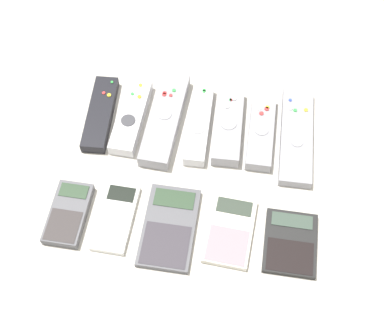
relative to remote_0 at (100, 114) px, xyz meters
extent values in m
plane|color=beige|center=(0.20, -0.12, -0.01)|extent=(3.00, 3.00, 0.00)
cube|color=black|center=(0.00, 0.00, 0.00)|extent=(0.05, 0.17, 0.02)
cylinder|color=green|center=(0.01, 0.07, 0.01)|extent=(0.01, 0.01, 0.00)
cylinder|color=red|center=(0.00, 0.04, 0.01)|extent=(0.01, 0.01, 0.00)
cylinder|color=yellow|center=(0.01, 0.04, 0.01)|extent=(0.01, 0.01, 0.00)
cube|color=silver|center=(0.06, 0.00, 0.00)|extent=(0.05, 0.17, 0.02)
cylinder|color=#38383D|center=(0.06, -0.02, 0.01)|extent=(0.03, 0.03, 0.00)
cylinder|color=green|center=(0.06, 0.05, 0.01)|extent=(0.01, 0.01, 0.00)
cylinder|color=yellow|center=(0.07, 0.07, 0.01)|extent=(0.01, 0.01, 0.00)
cylinder|color=orange|center=(0.07, 0.04, 0.01)|extent=(0.01, 0.01, 0.00)
cube|color=gray|center=(0.13, 0.00, 0.00)|extent=(0.07, 0.22, 0.03)
cylinder|color=#99999E|center=(0.13, 0.00, 0.02)|extent=(0.03, 0.03, 0.00)
cylinder|color=red|center=(0.13, 0.05, 0.02)|extent=(0.01, 0.01, 0.00)
cylinder|color=red|center=(0.12, 0.05, 0.02)|extent=(0.01, 0.01, 0.00)
cylinder|color=green|center=(0.14, 0.06, 0.02)|extent=(0.01, 0.01, 0.00)
cylinder|color=red|center=(0.12, 0.05, 0.02)|extent=(0.01, 0.01, 0.00)
cube|color=silver|center=(0.19, 0.00, 0.00)|extent=(0.04, 0.18, 0.02)
cylinder|color=#99999E|center=(0.19, -0.02, 0.01)|extent=(0.03, 0.03, 0.00)
cylinder|color=green|center=(0.20, 0.07, 0.01)|extent=(0.01, 0.01, 0.00)
cylinder|color=green|center=(0.19, 0.08, 0.01)|extent=(0.01, 0.01, 0.00)
cube|color=gray|center=(0.25, 0.01, 0.00)|extent=(0.06, 0.17, 0.03)
cylinder|color=#99999E|center=(0.25, 0.00, 0.02)|extent=(0.03, 0.03, 0.00)
cylinder|color=green|center=(0.25, 0.06, 0.02)|extent=(0.01, 0.01, 0.00)
cylinder|color=silver|center=(0.24, 0.04, 0.02)|extent=(0.01, 0.01, 0.00)
cylinder|color=red|center=(0.25, 0.06, 0.02)|extent=(0.01, 0.01, 0.00)
cylinder|color=silver|center=(0.26, 0.06, 0.02)|extent=(0.01, 0.01, 0.00)
cube|color=gray|center=(0.32, 0.00, 0.00)|extent=(0.05, 0.17, 0.02)
cylinder|color=#99999E|center=(0.32, 0.00, 0.01)|extent=(0.03, 0.03, 0.00)
cylinder|color=silver|center=(0.31, 0.05, 0.01)|extent=(0.01, 0.01, 0.00)
cylinder|color=red|center=(0.31, 0.04, 0.01)|extent=(0.01, 0.01, 0.00)
cylinder|color=red|center=(0.32, 0.05, 0.01)|extent=(0.01, 0.01, 0.00)
cylinder|color=yellow|center=(0.32, 0.05, 0.01)|extent=(0.01, 0.01, 0.00)
cube|color=gray|center=(0.38, 0.00, 0.00)|extent=(0.06, 0.22, 0.02)
cylinder|color=#99999E|center=(0.38, -0.02, 0.01)|extent=(0.02, 0.02, 0.00)
cylinder|color=green|center=(0.38, 0.06, 0.01)|extent=(0.01, 0.01, 0.00)
cylinder|color=yellow|center=(0.40, 0.06, 0.01)|extent=(0.01, 0.01, 0.00)
cylinder|color=silver|center=(0.37, 0.06, 0.01)|extent=(0.01, 0.01, 0.00)
cylinder|color=blue|center=(0.37, 0.08, 0.01)|extent=(0.01, 0.01, 0.00)
cube|color=#4C4C51|center=(-0.01, -0.22, 0.00)|extent=(0.06, 0.12, 0.02)
cube|color=#2D422D|center=(0.00, -0.18, 0.01)|extent=(0.05, 0.03, 0.00)
cube|color=#332D2D|center=(-0.01, -0.25, 0.01)|extent=(0.06, 0.06, 0.00)
cube|color=silver|center=(0.08, -0.21, -0.01)|extent=(0.06, 0.13, 0.01)
cube|color=black|center=(0.08, -0.17, 0.00)|extent=(0.05, 0.03, 0.00)
cube|color=#AB96AC|center=(0.08, -0.24, 0.00)|extent=(0.05, 0.07, 0.00)
cube|color=#4C4C51|center=(0.17, -0.22, 0.00)|extent=(0.09, 0.16, 0.01)
cube|color=#2D422D|center=(0.17, -0.17, 0.00)|extent=(0.07, 0.03, 0.00)
cube|color=#343037|center=(0.17, -0.26, 0.00)|extent=(0.08, 0.08, 0.00)
cube|color=beige|center=(0.28, -0.21, -0.01)|extent=(0.09, 0.13, 0.01)
cube|color=#333D33|center=(0.28, -0.17, 0.00)|extent=(0.06, 0.03, 0.00)
cube|color=gray|center=(0.28, -0.24, 0.00)|extent=(0.07, 0.07, 0.00)
cube|color=black|center=(0.38, -0.22, -0.01)|extent=(0.09, 0.12, 0.01)
cube|color=#38473D|center=(0.38, -0.18, 0.00)|extent=(0.07, 0.03, 0.00)
cube|color=black|center=(0.38, -0.24, 0.00)|extent=(0.08, 0.06, 0.00)
camera|label=1|loc=(0.27, -0.60, 0.84)|focal=50.00mm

